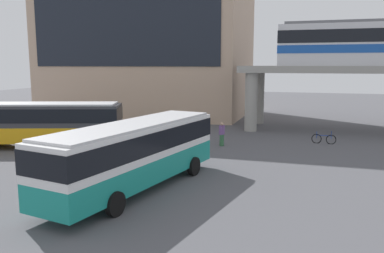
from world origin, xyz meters
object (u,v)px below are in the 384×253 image
bus_secondary (42,120)px  bicycle_blue (324,139)px  pedestrian_walking_across (222,135)px  station_building (147,25)px  bus_main (135,149)px

bus_secondary → bicycle_blue: (19.27, 7.48, -1.63)m
bus_secondary → bicycle_blue: bus_secondary is taller
bicycle_blue → pedestrian_walking_across: 7.83m
bus_secondary → pedestrian_walking_across: 12.92m
bicycle_blue → station_building: bearing=146.3°
bus_main → bicycle_blue: (8.76, 14.37, -1.63)m
bus_secondary → station_building: bearing=92.3°
bus_main → pedestrian_walking_across: size_ratio=6.48×
pedestrian_walking_across → bus_main: bearing=-98.0°
bus_main → bicycle_blue: size_ratio=6.32×
bus_secondary → bicycle_blue: 20.74m
station_building → bus_main: size_ratio=2.06×
pedestrian_walking_across → bus_secondary: bearing=-160.0°
bus_main → bicycle_blue: bus_main is taller
station_building → bicycle_blue: station_building is taller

